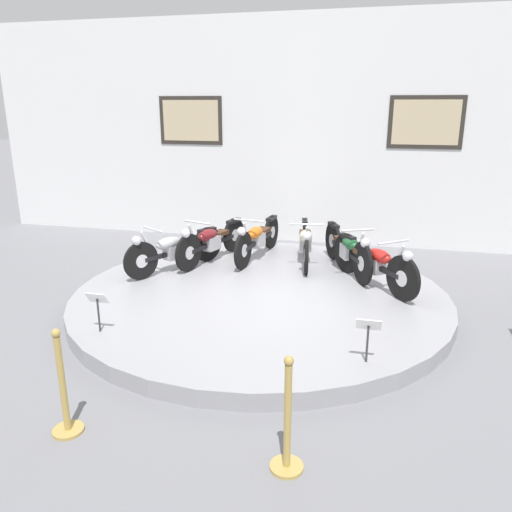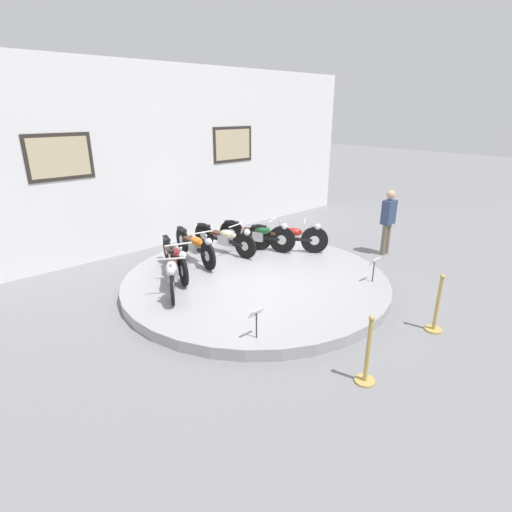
{
  "view_description": "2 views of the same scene",
  "coord_description": "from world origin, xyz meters",
  "views": [
    {
      "loc": [
        1.57,
        -6.72,
        2.86
      ],
      "look_at": [
        -0.16,
        0.39,
        0.62
      ],
      "focal_mm": 35.0,
      "sensor_mm": 36.0,
      "label": 1
    },
    {
      "loc": [
        -5.13,
        -5.72,
        3.51
      ],
      "look_at": [
        0.02,
        0.02,
        0.65
      ],
      "focal_mm": 28.0,
      "sensor_mm": 36.0,
      "label": 2
    }
  ],
  "objects": [
    {
      "name": "motorcycle_maroon",
      "position": [
        -1.17,
        1.23,
        0.59
      ],
      "size": [
        0.71,
        1.91,
        0.79
      ],
      "color": "black",
      "rests_on": "display_platform"
    },
    {
      "name": "motorcycle_silver",
      "position": [
        -1.61,
        0.61,
        0.58
      ],
      "size": [
        1.05,
        1.71,
        0.78
      ],
      "color": "black",
      "rests_on": "display_platform"
    },
    {
      "name": "stanchion_post_right_of_entry",
      "position": [
        1.01,
        -3.36,
        0.34
      ],
      "size": [
        0.28,
        0.28,
        1.02
      ],
      "color": "tan",
      "rests_on": "ground_plane"
    },
    {
      "name": "visitor_standing",
      "position": [
        3.76,
        -0.76,
        0.93
      ],
      "size": [
        0.36,
        0.22,
        1.64
      ],
      "color": "#6B6051",
      "rests_on": "ground_plane"
    },
    {
      "name": "ground_plane",
      "position": [
        0.0,
        0.0,
        0.0
      ],
      "size": [
        60.0,
        60.0,
        0.0
      ],
      "primitive_type": "plane",
      "color": "slate"
    },
    {
      "name": "info_placard_front_left",
      "position": [
        -1.59,
        -1.79,
        0.58
      ],
      "size": [
        0.26,
        0.11,
        0.51
      ],
      "color": "#333338",
      "rests_on": "display_platform"
    },
    {
      "name": "motorcycle_green",
      "position": [
        1.18,
        1.23,
        0.61
      ],
      "size": [
        0.89,
        1.86,
        0.81
      ],
      "color": "black",
      "rests_on": "display_platform"
    },
    {
      "name": "motorcycle_red",
      "position": [
        1.61,
        0.62,
        0.6
      ],
      "size": [
        1.29,
        1.6,
        0.8
      ],
      "color": "black",
      "rests_on": "display_platform"
    },
    {
      "name": "display_platform",
      "position": [
        0.0,
        0.0,
        0.1
      ],
      "size": [
        5.48,
        5.48,
        0.21
      ],
      "primitive_type": "cylinder",
      "color": "#99999E",
      "rests_on": "ground_plane"
    },
    {
      "name": "back_wall",
      "position": [
        0.0,
        3.78,
        2.29
      ],
      "size": [
        14.0,
        0.22,
        4.58
      ],
      "color": "white",
      "rests_on": "ground_plane"
    },
    {
      "name": "info_placard_front_centre",
      "position": [
        1.59,
        -1.79,
        0.58
      ],
      "size": [
        0.26,
        0.11,
        0.51
      ],
      "color": "#333338",
      "rests_on": "display_platform"
    },
    {
      "name": "motorcycle_cream",
      "position": [
        0.43,
        1.58,
        0.58
      ],
      "size": [
        0.54,
        1.94,
        0.78
      ],
      "color": "black",
      "rests_on": "display_platform"
    },
    {
      "name": "stanchion_post_left_of_entry",
      "position": [
        -1.01,
        -3.36,
        0.34
      ],
      "size": [
        0.28,
        0.28,
        1.02
      ],
      "color": "tan",
      "rests_on": "ground_plane"
    },
    {
      "name": "motorcycle_orange",
      "position": [
        -0.43,
        1.59,
        0.59
      ],
      "size": [
        0.54,
        1.97,
        0.79
      ],
      "color": "black",
      "rests_on": "display_platform"
    }
  ]
}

